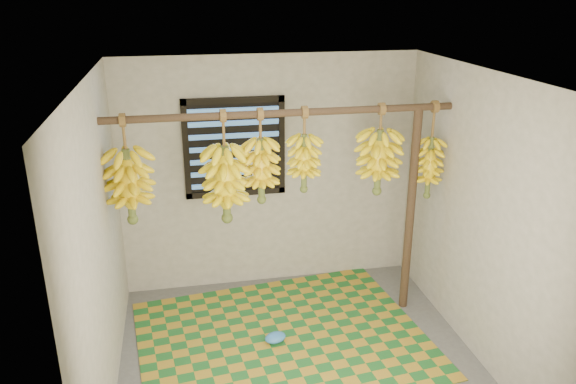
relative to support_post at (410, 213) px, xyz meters
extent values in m
cube|color=#505050|center=(-1.20, -0.70, -1.00)|extent=(3.00, 3.00, 0.01)
cube|color=silver|center=(-1.20, -0.70, 1.40)|extent=(3.00, 3.00, 0.01)
cube|color=gray|center=(-1.20, 0.80, 0.20)|extent=(3.00, 0.01, 2.40)
cube|color=gray|center=(-2.71, -0.70, 0.20)|extent=(0.01, 3.00, 2.40)
cube|color=gray|center=(0.30, -0.70, 0.20)|extent=(0.01, 3.00, 2.40)
cube|color=black|center=(-1.55, 0.78, 0.50)|extent=(1.00, 0.04, 1.00)
cylinder|color=#453021|center=(-1.20, 0.00, 1.00)|extent=(3.00, 0.06, 0.06)
cylinder|color=#453021|center=(0.00, 0.00, 0.00)|extent=(0.08, 0.08, 2.00)
cube|color=#1B5C23|center=(-1.28, -0.32, -0.99)|extent=(2.73, 2.29, 0.01)
ellipsoid|color=#3172BA|center=(-1.36, -0.36, -0.95)|extent=(0.24, 0.20, 0.08)
cylinder|color=brown|center=(-2.51, 0.00, 0.88)|extent=(0.02, 0.02, 0.30)
cylinder|color=#4C5923|center=(-2.51, 0.00, 0.46)|extent=(0.07, 0.07, 0.60)
cylinder|color=brown|center=(-1.71, 0.00, 0.87)|extent=(0.02, 0.02, 0.32)
cylinder|color=#4C5923|center=(-1.71, 0.00, 0.43)|extent=(0.07, 0.07, 0.63)
cylinder|color=brown|center=(-1.41, 0.00, 0.90)|extent=(0.02, 0.02, 0.27)
cylinder|color=#4C5923|center=(-1.41, 0.00, 0.53)|extent=(0.06, 0.06, 0.53)
cylinder|color=brown|center=(-1.03, 0.00, 0.90)|extent=(0.02, 0.02, 0.25)
cylinder|color=#4C5923|center=(-1.03, 0.00, 0.57)|extent=(0.05, 0.05, 0.48)
cylinder|color=brown|center=(-0.34, 0.00, 0.91)|extent=(0.02, 0.02, 0.24)
cylinder|color=#4C5923|center=(-0.34, 0.00, 0.54)|extent=(0.06, 0.06, 0.55)
cylinder|color=brown|center=(0.15, 0.00, 0.86)|extent=(0.02, 0.02, 0.34)
cylinder|color=#4C5923|center=(0.15, 0.00, 0.45)|extent=(0.05, 0.05, 0.54)
camera|label=1|loc=(-2.08, -4.54, 2.01)|focal=35.00mm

